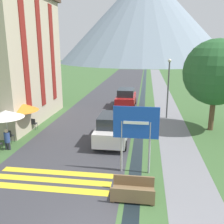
# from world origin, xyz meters

# --- Properties ---
(ground_plane) EXTENTS (160.00, 160.00, 0.00)m
(ground_plane) POSITION_xyz_m (0.00, 20.00, 0.00)
(ground_plane) COLOR #3D6033
(road) EXTENTS (6.40, 60.00, 0.01)m
(road) POSITION_xyz_m (-2.50, 30.00, 0.00)
(road) COLOR #38383D
(road) RESTS_ON ground_plane
(footpath) EXTENTS (2.20, 60.00, 0.01)m
(footpath) POSITION_xyz_m (3.60, 30.00, 0.00)
(footpath) COLOR slate
(footpath) RESTS_ON ground_plane
(drainage_channel) EXTENTS (0.60, 60.00, 0.00)m
(drainage_channel) POSITION_xyz_m (1.20, 30.00, 0.00)
(drainage_channel) COLOR black
(drainage_channel) RESTS_ON ground_plane
(crosswalk_marking) EXTENTS (5.44, 1.84, 0.01)m
(crosswalk_marking) POSITION_xyz_m (-2.50, 3.19, 0.01)
(crosswalk_marking) COLOR yellow
(crosswalk_marking) RESTS_ON ground_plane
(mountain_distant) EXTENTS (64.04, 64.04, 32.77)m
(mountain_distant) POSITION_xyz_m (0.27, 92.55, 16.38)
(mountain_distant) COLOR gray
(mountain_distant) RESTS_ON ground_plane
(hotel_building) EXTENTS (6.36, 9.51, 10.47)m
(hotel_building) POSITION_xyz_m (-9.40, 12.00, 5.66)
(hotel_building) COLOR #BCAD93
(hotel_building) RESTS_ON ground_plane
(road_sign) EXTENTS (2.10, 0.11, 3.23)m
(road_sign) POSITION_xyz_m (1.18, 4.46, 2.19)
(road_sign) COLOR #9E9EA3
(road_sign) RESTS_ON ground_plane
(footbridge) EXTENTS (1.70, 1.10, 0.65)m
(footbridge) POSITION_xyz_m (1.20, 2.41, 0.23)
(footbridge) COLOR brown
(footbridge) RESTS_ON ground_plane
(parked_car_near) EXTENTS (1.94, 4.03, 1.82)m
(parked_car_near) POSITION_xyz_m (-0.40, 8.14, 0.91)
(parked_car_near) COLOR silver
(parked_car_near) RESTS_ON ground_plane
(parked_car_far) EXTENTS (1.90, 4.24, 1.82)m
(parked_car_far) POSITION_xyz_m (-0.37, 17.79, 0.91)
(parked_car_far) COLOR #A31919
(parked_car_far) RESTS_ON ground_plane
(cafe_chair_middle) EXTENTS (0.40, 0.40, 0.85)m
(cafe_chair_middle) POSITION_xyz_m (-6.69, 8.52, 0.51)
(cafe_chair_middle) COLOR #232328
(cafe_chair_middle) RESTS_ON ground_plane
(cafe_chair_far_left) EXTENTS (0.40, 0.40, 0.85)m
(cafe_chair_far_left) POSITION_xyz_m (-6.37, 9.74, 0.51)
(cafe_chair_far_left) COLOR #232328
(cafe_chair_far_left) RESTS_ON ground_plane
(cafe_chair_near_left) EXTENTS (0.40, 0.40, 0.85)m
(cafe_chair_near_left) POSITION_xyz_m (-6.74, 7.12, 0.51)
(cafe_chair_near_left) COLOR #232328
(cafe_chair_near_left) RESTS_ON ground_plane
(cafe_chair_far_right) EXTENTS (0.40, 0.40, 0.85)m
(cafe_chair_far_right) POSITION_xyz_m (-6.64, 9.89, 0.51)
(cafe_chair_far_right) COLOR #232328
(cafe_chair_far_right) RESTS_ON ground_plane
(cafe_umbrella_front_white) EXTENTS (2.11, 2.11, 2.24)m
(cafe_umbrella_front_white) POSITION_xyz_m (-6.49, 6.60, 2.02)
(cafe_umbrella_front_white) COLOR #B7B2A8
(cafe_umbrella_front_white) RESTS_ON ground_plane
(cafe_umbrella_middle_orange) EXTENTS (2.44, 2.44, 2.24)m
(cafe_umbrella_middle_orange) POSITION_xyz_m (-6.71, 8.69, 1.96)
(cafe_umbrella_middle_orange) COLOR #B7B2A8
(cafe_umbrella_middle_orange) RESTS_ON ground_plane
(person_seated_near) EXTENTS (0.32, 0.32, 1.26)m
(person_seated_near) POSITION_xyz_m (-6.29, 6.14, 0.69)
(person_seated_near) COLOR #282833
(person_seated_near) RESTS_ON ground_plane
(person_standing_terrace) EXTENTS (0.32, 0.32, 1.75)m
(person_standing_terrace) POSITION_xyz_m (-6.94, 8.19, 1.02)
(person_standing_terrace) COLOR #282833
(person_standing_terrace) RESTS_ON ground_plane
(person_seated_far) EXTENTS (0.32, 0.32, 1.25)m
(person_seated_far) POSITION_xyz_m (-6.67, 9.75, 0.69)
(person_seated_far) COLOR #282833
(person_seated_far) RESTS_ON ground_plane
(streetlamp) EXTENTS (0.28, 0.28, 4.88)m
(streetlamp) POSITION_xyz_m (3.35, 14.19, 2.91)
(streetlamp) COLOR #515156
(streetlamp) RESTS_ON ground_plane
(tree_by_path) EXTENTS (4.50, 4.50, 6.38)m
(tree_by_path) POSITION_xyz_m (6.27, 11.52, 4.12)
(tree_by_path) COLOR brown
(tree_by_path) RESTS_ON ground_plane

